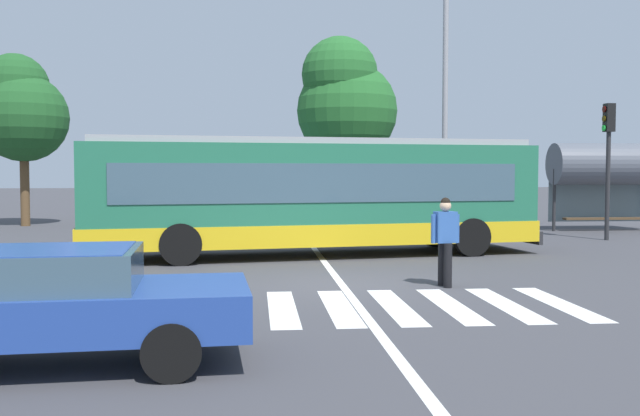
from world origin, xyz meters
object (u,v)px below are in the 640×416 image
at_px(parked_car_teal, 236,205).
at_px(background_tree_right, 345,101).
at_px(parked_car_charcoal, 360,204).
at_px(background_tree_left, 21,109).
at_px(foreground_sedan, 47,300).
at_px(parked_car_blue, 294,205).
at_px(twin_arm_street_lamp, 445,67).
at_px(bus_stop_shelter, 607,166).
at_px(city_transit_bus, 314,195).
at_px(parked_car_black, 418,204).
at_px(pedestrian_crossing_street, 445,237).
at_px(traffic_light_far_corner, 608,148).

relative_size(parked_car_teal, background_tree_right, 0.57).
bearing_deg(parked_car_charcoal, background_tree_left, -175.80).
bearing_deg(foreground_sedan, parked_car_blue, 79.78).
relative_size(parked_car_charcoal, twin_arm_street_lamp, 0.47).
bearing_deg(bus_stop_shelter, foreground_sedan, -132.02).
bearing_deg(twin_arm_street_lamp, city_transit_bus, -128.08).
distance_m(city_transit_bus, parked_car_charcoal, 12.51).
height_order(parked_car_teal, parked_car_black, same).
distance_m(parked_car_blue, parked_car_black, 5.44).
relative_size(parked_car_black, twin_arm_street_lamp, 0.46).
xyz_separation_m(pedestrian_crossing_street, parked_car_blue, (-1.98, 17.26, -0.20)).
height_order(foreground_sedan, bus_stop_shelter, bus_stop_shelter).
bearing_deg(parked_car_charcoal, parked_car_teal, 179.41).
relative_size(parked_car_blue, background_tree_left, 0.66).
bearing_deg(parked_car_charcoal, foreground_sedan, -107.21).
bearing_deg(parked_car_charcoal, pedestrian_crossing_street, -93.13).
height_order(parked_car_black, traffic_light_far_corner, traffic_light_far_corner).
relative_size(foreground_sedan, background_tree_left, 0.67).
bearing_deg(parked_car_blue, bus_stop_shelter, -24.72).
height_order(pedestrian_crossing_street, background_tree_right, background_tree_right).
distance_m(parked_car_blue, parked_car_charcoal, 2.93).
height_order(parked_car_blue, parked_car_black, same).
bearing_deg(traffic_light_far_corner, twin_arm_street_lamp, 140.80).
bearing_deg(traffic_light_far_corner, parked_car_teal, 143.68).
xyz_separation_m(foreground_sedan, background_tree_left, (-6.98, 21.43, 3.95)).
xyz_separation_m(parked_car_charcoal, bus_stop_shelter, (8.45, -5.35, 1.65)).
distance_m(parked_car_teal, bus_stop_shelter, 14.97).
relative_size(parked_car_blue, bus_stop_shelter, 1.10).
bearing_deg(bus_stop_shelter, traffic_light_far_corner, -116.82).
xyz_separation_m(pedestrian_crossing_street, traffic_light_far_corner, (7.64, 8.54, 1.98)).
distance_m(parked_car_teal, parked_car_blue, 2.49).
height_order(city_transit_bus, parked_car_teal, city_transit_bus).
height_order(parked_car_blue, background_tree_right, background_tree_right).
xyz_separation_m(parked_car_teal, parked_car_charcoal, (5.41, -0.06, 0.00)).
xyz_separation_m(traffic_light_far_corner, background_tree_left, (-20.62, 7.81, 1.76)).
bearing_deg(city_transit_bus, traffic_light_far_corner, 18.55).
xyz_separation_m(parked_car_black, background_tree_left, (-16.44, -0.89, 3.95)).
distance_m(parked_car_charcoal, traffic_light_far_corner, 11.29).
relative_size(city_transit_bus, parked_car_blue, 2.67).
distance_m(parked_car_blue, bus_stop_shelter, 12.63).
height_order(parked_car_teal, traffic_light_far_corner, traffic_light_far_corner).
xyz_separation_m(traffic_light_far_corner, bus_stop_shelter, (1.76, 3.48, -0.54)).
bearing_deg(background_tree_right, background_tree_left, -173.41).
distance_m(city_transit_bus, parked_car_black, 13.23).
bearing_deg(parked_car_blue, parked_car_black, -0.13).
bearing_deg(parked_car_teal, twin_arm_street_lamp, -34.58).
distance_m(city_transit_bus, traffic_light_far_corner, 10.36).
bearing_deg(parked_car_charcoal, background_tree_right, 140.54).
bearing_deg(bus_stop_shelter, pedestrian_crossing_street, -128.02).
relative_size(bus_stop_shelter, background_tree_right, 0.52).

